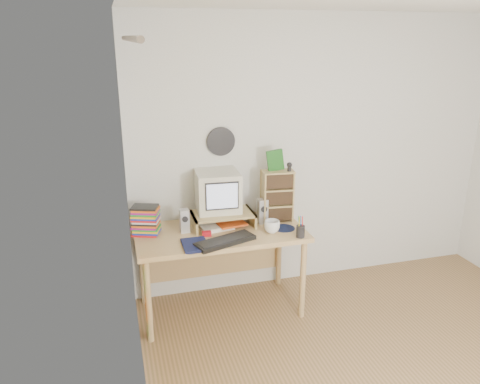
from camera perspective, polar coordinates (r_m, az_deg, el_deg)
back_wall at (r=4.41m, az=9.49°, el=4.55°), size 3.50×0.00×3.50m
left_wall at (r=2.37m, az=-12.05°, el=-8.08°), size 0.00×3.50×3.50m
curtain at (r=2.85m, az=-11.81°, el=-5.60°), size 0.00×2.20×2.20m
wall_disc at (r=4.05m, az=-2.35°, el=6.17°), size 0.25×0.02×0.25m
desk at (r=4.02m, az=-2.64°, el=-6.18°), size 1.40×0.70×0.75m
monitor_riser at (r=3.98m, az=-2.11°, el=-2.89°), size 0.52×0.30×0.12m
crt_monitor at (r=3.95m, az=-2.64°, el=-0.04°), size 0.38×0.38×0.34m
speaker_left at (r=3.88m, az=-6.80°, el=-3.51°), size 0.08×0.08×0.20m
speaker_right at (r=4.04m, az=2.74°, el=-2.33°), size 0.08×0.08×0.22m
keyboard at (r=3.68m, az=-1.82°, el=-6.02°), size 0.51×0.31×0.03m
dvd_stack at (r=3.87m, az=-11.45°, el=-3.07°), size 0.24×0.21×0.29m
cd_rack at (r=4.06m, az=4.60°, el=-0.48°), size 0.29×0.17×0.45m
mug at (r=3.87m, az=3.90°, el=-4.22°), size 0.15×0.15×0.10m
diary at (r=3.63m, az=-7.01°, el=-6.42°), size 0.24×0.18×0.05m
mousepad at (r=3.98m, az=5.39°, el=-4.41°), size 0.22×0.22×0.00m
pen_cup at (r=3.80m, az=7.39°, el=-4.52°), size 0.07×0.07×0.14m
papers at (r=3.98m, az=-2.25°, el=-4.09°), size 0.29×0.23×0.04m
red_box at (r=3.82m, az=-4.08°, el=-5.10°), size 0.08×0.05×0.04m
game_box at (r=3.98m, az=4.31°, el=3.87°), size 0.14×0.04×0.18m
webcam at (r=3.99m, az=6.04°, el=3.09°), size 0.05×0.05×0.08m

